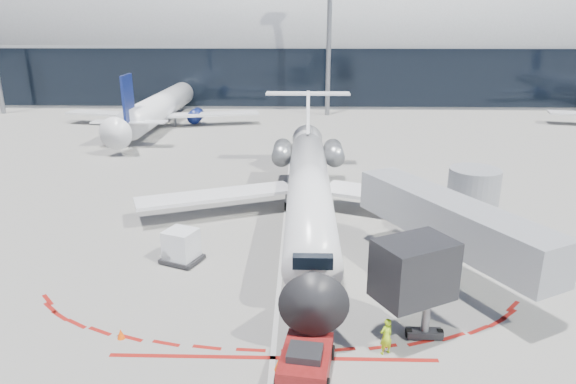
{
  "coord_description": "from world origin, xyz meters",
  "views": [
    {
      "loc": [
        1.14,
        -29.88,
        13.58
      ],
      "look_at": [
        0.29,
        1.62,
        3.05
      ],
      "focal_mm": 32.0,
      "sensor_mm": 36.0,
      "label": 1
    }
  ],
  "objects_px": {
    "uld_container": "(181,246)",
    "regional_jet": "(309,184)",
    "ramp_worker": "(386,336)",
    "pushback_tug": "(306,361)"
  },
  "relations": [
    {
      "from": "regional_jet",
      "to": "pushback_tug",
      "type": "height_order",
      "value": "regional_jet"
    },
    {
      "from": "ramp_worker",
      "to": "uld_container",
      "type": "xyz_separation_m",
      "value": [
        -10.69,
        8.55,
        0.14
      ]
    },
    {
      "from": "pushback_tug",
      "to": "uld_container",
      "type": "relative_size",
      "value": 1.89
    },
    {
      "from": "pushback_tug",
      "to": "ramp_worker",
      "type": "bearing_deg",
      "value": 30.27
    },
    {
      "from": "regional_jet",
      "to": "uld_container",
      "type": "distance_m",
      "value": 10.67
    },
    {
      "from": "ramp_worker",
      "to": "uld_container",
      "type": "relative_size",
      "value": 0.64
    },
    {
      "from": "regional_jet",
      "to": "pushback_tug",
      "type": "relative_size",
      "value": 6.15
    },
    {
      "from": "regional_jet",
      "to": "ramp_worker",
      "type": "bearing_deg",
      "value": -78.93
    },
    {
      "from": "uld_container",
      "to": "regional_jet",
      "type": "bearing_deg",
      "value": 66.61
    },
    {
      "from": "regional_jet",
      "to": "ramp_worker",
      "type": "distance_m",
      "value": 16.29
    }
  ]
}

